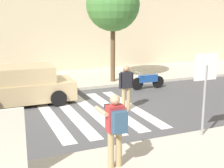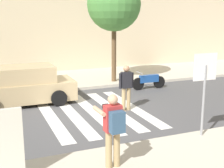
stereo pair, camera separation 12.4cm
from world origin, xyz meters
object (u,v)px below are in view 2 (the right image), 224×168
at_px(pedestrian_crossing, 126,85).
at_px(street_tree_center, 114,5).
at_px(photographer_with_backpack, 113,125).
at_px(motorcycle, 149,81).
at_px(parked_car_tan, 24,86).
at_px(stop_sign, 205,77).

relative_size(pedestrian_crossing, street_tree_center, 0.33).
bearing_deg(photographer_with_backpack, pedestrian_crossing, 61.55).
distance_m(motorcycle, street_tree_center, 4.17).
distance_m(pedestrian_crossing, motorcycle, 3.70).
relative_size(photographer_with_backpack, pedestrian_crossing, 1.00).
distance_m(pedestrian_crossing, street_tree_center, 5.56).
relative_size(pedestrian_crossing, parked_car_tan, 0.42).
height_order(photographer_with_backpack, parked_car_tan, photographer_with_backpack).
xyz_separation_m(photographer_with_backpack, pedestrian_crossing, (2.30, 4.24, -0.19)).
bearing_deg(motorcycle, photographer_with_backpack, -124.53).
relative_size(motorcycle, street_tree_center, 0.33).
xyz_separation_m(motorcycle, street_tree_center, (-1.11, 1.74, 3.62)).
bearing_deg(street_tree_center, stop_sign, -93.93).
distance_m(photographer_with_backpack, pedestrian_crossing, 4.83).
distance_m(parked_car_tan, street_tree_center, 6.19).
bearing_deg(motorcycle, street_tree_center, 122.65).
distance_m(stop_sign, street_tree_center, 8.16).
xyz_separation_m(stop_sign, pedestrian_crossing, (-0.82, 3.41, -0.90)).
distance_m(stop_sign, photographer_with_backpack, 3.30).
bearing_deg(street_tree_center, pedestrian_crossing, -107.03).
xyz_separation_m(parked_car_tan, street_tree_center, (4.81, 2.04, 3.31)).
xyz_separation_m(stop_sign, photographer_with_backpack, (-3.12, -0.83, -0.71)).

